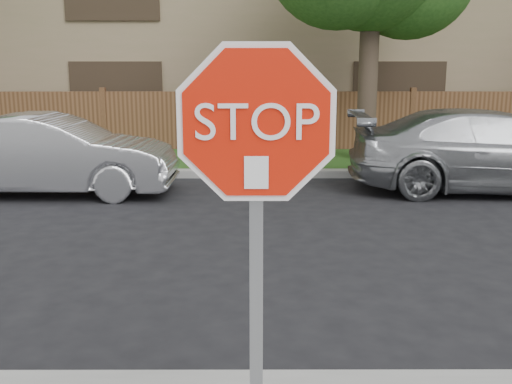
{
  "coord_description": "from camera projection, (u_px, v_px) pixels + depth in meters",
  "views": [
    {
      "loc": [
        -0.09,
        -4.18,
        2.43
      ],
      "look_at": [
        -0.08,
        -0.9,
        1.7
      ],
      "focal_mm": 42.0,
      "sensor_mm": 36.0,
      "label": 1
    }
  ],
  "objects": [
    {
      "name": "ground",
      "position": [
        266.0,
        381.0,
        4.61
      ],
      "size": [
        90.0,
        90.0,
        0.0
      ],
      "primitive_type": "plane",
      "color": "black",
      "rests_on": "ground"
    },
    {
      "name": "far_curb",
      "position": [
        259.0,
        173.0,
        12.55
      ],
      "size": [
        70.0,
        0.3,
        0.15
      ],
      "primitive_type": "cube",
      "color": "gray",
      "rests_on": "ground"
    },
    {
      "name": "grass_strip",
      "position": [
        258.0,
        161.0,
        14.16
      ],
      "size": [
        70.0,
        3.0,
        0.12
      ],
      "primitive_type": "cube",
      "color": "#1E4714",
      "rests_on": "ground"
    },
    {
      "name": "fence",
      "position": [
        258.0,
        123.0,
        15.56
      ],
      "size": [
        70.0,
        0.12,
        1.6
      ],
      "primitive_type": "cube",
      "color": "#4E2F1B",
      "rests_on": "ground"
    },
    {
      "name": "apartment_building",
      "position": [
        257.0,
        26.0,
        20.43
      ],
      "size": [
        35.2,
        9.2,
        7.2
      ],
      "color": "#8E7D58",
      "rests_on": "ground"
    },
    {
      "name": "stop_sign",
      "position": [
        256.0,
        192.0,
        2.77
      ],
      "size": [
        1.01,
        0.13,
        2.55
      ],
      "color": "gray",
      "rests_on": "sidewalk_near"
    },
    {
      "name": "sedan_left",
      "position": [
        52.0,
        155.0,
        10.81
      ],
      "size": [
        4.44,
        1.59,
        1.46
      ],
      "primitive_type": "imported",
      "rotation": [
        0.0,
        0.0,
        1.56
      ],
      "color": "#B8B9BE",
      "rests_on": "ground"
    },
    {
      "name": "sedan_right",
      "position": [
        492.0,
        151.0,
        11.07
      ],
      "size": [
        5.34,
        2.43,
        1.52
      ],
      "primitive_type": "imported",
      "rotation": [
        0.0,
        0.0,
        1.51
      ],
      "color": "#999DA0",
      "rests_on": "ground"
    }
  ]
}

